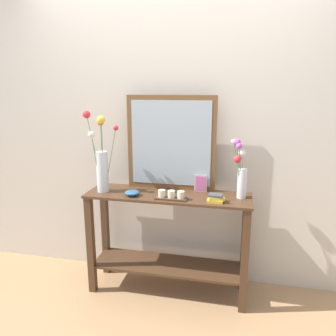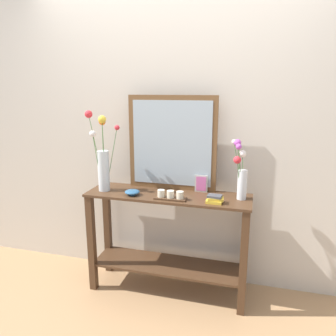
# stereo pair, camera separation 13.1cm
# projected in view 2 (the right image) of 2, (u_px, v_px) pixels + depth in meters

# --- Properties ---
(ground_plane) EXTENTS (7.00, 6.00, 0.02)m
(ground_plane) POSITION_uv_depth(u_px,v_px,m) (168.00, 290.00, 2.81)
(ground_plane) COLOR #A87F56
(wall_back) EXTENTS (6.40, 0.08, 2.70)m
(wall_back) POSITION_uv_depth(u_px,v_px,m) (178.00, 128.00, 2.78)
(wall_back) COLOR beige
(wall_back) RESTS_ON ground
(console_table) EXTENTS (1.31, 0.38, 0.86)m
(console_table) POSITION_uv_depth(u_px,v_px,m) (168.00, 233.00, 2.68)
(console_table) COLOR #472D1C
(console_table) RESTS_ON ground
(mirror_leaning) EXTENTS (0.73, 0.03, 0.77)m
(mirror_leaning) POSITION_uv_depth(u_px,v_px,m) (172.00, 143.00, 2.66)
(mirror_leaning) COLOR brown
(mirror_leaning) RESTS_ON console_table
(tall_vase_left) EXTENTS (0.28, 0.16, 0.65)m
(tall_vase_left) POSITION_uv_depth(u_px,v_px,m) (102.00, 160.00, 2.64)
(tall_vase_left) COLOR silver
(tall_vase_left) RESTS_ON console_table
(vase_right) EXTENTS (0.13, 0.16, 0.45)m
(vase_right) POSITION_uv_depth(u_px,v_px,m) (241.00, 173.00, 2.45)
(vase_right) COLOR silver
(vase_right) RESTS_ON console_table
(candle_tray) EXTENTS (0.24, 0.09, 0.07)m
(candle_tray) POSITION_uv_depth(u_px,v_px,m) (170.00, 196.00, 2.48)
(candle_tray) COLOR #472D1C
(candle_tray) RESTS_ON console_table
(picture_frame_small) EXTENTS (0.10, 0.01, 0.14)m
(picture_frame_small) POSITION_uv_depth(u_px,v_px,m) (201.00, 184.00, 2.65)
(picture_frame_small) COLOR #B7B2AD
(picture_frame_small) RESTS_ON console_table
(decorative_bowl) EXTENTS (0.12, 0.12, 0.04)m
(decorative_bowl) POSITION_uv_depth(u_px,v_px,m) (132.00, 192.00, 2.58)
(decorative_bowl) COLOR #2D5B84
(decorative_bowl) RESTS_ON console_table
(book_stack) EXTENTS (0.13, 0.09, 0.06)m
(book_stack) POSITION_uv_depth(u_px,v_px,m) (215.00, 199.00, 2.40)
(book_stack) COLOR gold
(book_stack) RESTS_ON console_table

